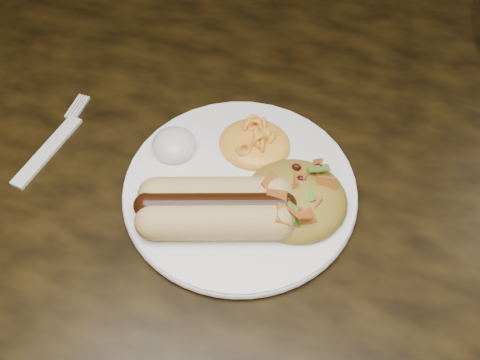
% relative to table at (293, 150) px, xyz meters
% --- Properties ---
extents(floor, '(4.00, 4.00, 0.00)m').
position_rel_table_xyz_m(floor, '(0.00, 0.00, -0.66)').
color(floor, brown).
rests_on(floor, ground).
extents(table, '(1.60, 0.90, 0.75)m').
position_rel_table_xyz_m(table, '(0.00, 0.00, 0.00)').
color(table, black).
rests_on(table, floor).
extents(plate, '(0.23, 0.23, 0.01)m').
position_rel_table_xyz_m(plate, '(-0.02, -0.14, 0.10)').
color(plate, white).
rests_on(plate, table).
extents(hotdog, '(0.12, 0.10, 0.03)m').
position_rel_table_xyz_m(hotdog, '(-0.03, -0.18, 0.12)').
color(hotdog, '#D5B572').
rests_on(hotdog, plate).
extents(mac_and_cheese, '(0.08, 0.07, 0.03)m').
position_rel_table_xyz_m(mac_and_cheese, '(-0.02, -0.09, 0.12)').
color(mac_and_cheese, yellow).
rests_on(mac_and_cheese, plate).
extents(sour_cream, '(0.05, 0.05, 0.03)m').
position_rel_table_xyz_m(sour_cream, '(-0.10, -0.12, 0.12)').
color(sour_cream, white).
rests_on(sour_cream, plate).
extents(taco_salad, '(0.10, 0.09, 0.04)m').
position_rel_table_xyz_m(taco_salad, '(0.03, -0.15, 0.12)').
color(taco_salad, '#CE5023').
rests_on(taco_salad, plate).
extents(fork, '(0.04, 0.15, 0.00)m').
position_rel_table_xyz_m(fork, '(-0.23, -0.16, 0.09)').
color(fork, white).
rests_on(fork, table).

